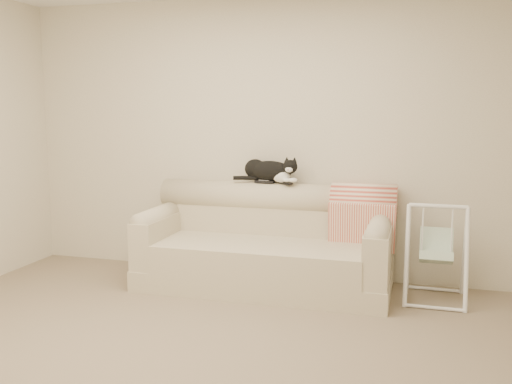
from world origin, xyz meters
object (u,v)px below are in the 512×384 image
remote_a (264,182)px  remote_b (285,183)px  tuxedo_cat (269,170)px  baby_swing (436,252)px  sofa (266,247)px

remote_a → remote_b: (0.20, -0.01, -0.00)m
tuxedo_cat → baby_swing: 1.63m
remote_b → baby_swing: bearing=-9.8°
baby_swing → remote_a: bearing=171.2°
remote_a → remote_b: remote_a is taller
remote_a → remote_b: 0.20m
sofa → baby_swing: (1.45, -0.01, 0.05)m
sofa → remote_a: 0.61m
tuxedo_cat → remote_a: bearing=-150.9°
sofa → tuxedo_cat: tuxedo_cat is taller
remote_b → baby_swing: size_ratio=0.20×
sofa → remote_a: (-0.08, 0.23, 0.56)m
remote_a → tuxedo_cat: (0.04, 0.02, 0.10)m
sofa → baby_swing: 1.45m
remote_a → remote_b: size_ratio=1.13×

